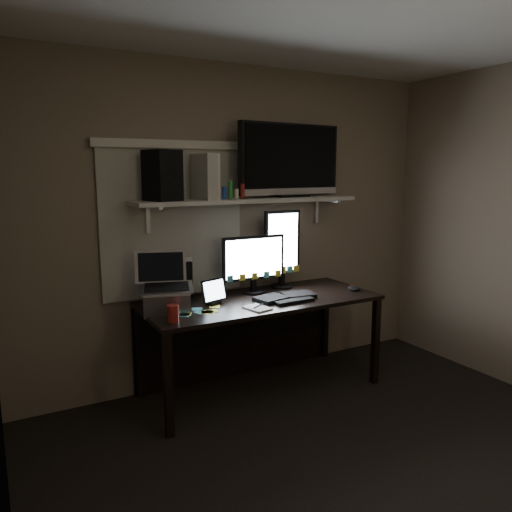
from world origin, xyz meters
TOP-DOWN VIEW (x-y plane):
  - floor at (0.00, 0.00)m, footprint 3.60×3.60m
  - back_wall at (0.00, 1.80)m, footprint 3.60×0.00m
  - window_blinds at (-0.55, 1.79)m, footprint 1.10×0.02m
  - desk at (0.00, 1.55)m, footprint 1.80×0.75m
  - wall_shelf at (0.00, 1.62)m, footprint 1.80×0.35m
  - monitor_landscape at (0.04, 1.61)m, footprint 0.54×0.06m
  - monitor_portrait at (0.33, 1.67)m, footprint 0.33×0.07m
  - keyboard at (0.16, 1.34)m, footprint 0.49×0.21m
  - mouse at (0.78, 1.28)m, footprint 0.10×0.13m
  - notepad at (-0.16, 1.20)m, footprint 0.17×0.21m
  - tablet at (-0.38, 1.45)m, footprint 0.24×0.15m
  - file_sorter at (-0.57, 1.73)m, footprint 0.24×0.12m
  - laptop at (-0.73, 1.45)m, footprint 0.43×0.39m
  - cup at (-0.78, 1.19)m, footprint 0.09×0.09m
  - sticky_notes at (-0.54, 1.33)m, footprint 0.39×0.33m
  - tv at (0.39, 1.65)m, footprint 0.97×0.28m
  - game_console at (-0.35, 1.63)m, footprint 0.13×0.29m
  - speaker at (-0.68, 1.63)m, footprint 0.25×0.28m
  - bottles at (-0.19, 1.55)m, footprint 0.20×0.06m

SIDE VIEW (x-z plane):
  - floor at x=0.00m, z-range 0.00..0.00m
  - desk at x=0.00m, z-range 0.19..0.92m
  - sticky_notes at x=-0.54m, z-range 0.73..0.73m
  - notepad at x=-0.16m, z-range 0.73..0.74m
  - keyboard at x=0.16m, z-range 0.73..0.76m
  - mouse at x=0.78m, z-range 0.73..0.77m
  - cup at x=-0.78m, z-range 0.73..0.84m
  - tablet at x=-0.38m, z-range 0.73..0.92m
  - file_sorter at x=-0.57m, z-range 0.73..1.03m
  - laptop at x=-0.73m, z-range 0.73..1.13m
  - monitor_landscape at x=0.04m, z-range 0.73..1.20m
  - monitor_portrait at x=0.33m, z-range 0.73..1.38m
  - back_wall at x=0.00m, z-range -0.55..3.05m
  - window_blinds at x=-0.55m, z-range 0.75..1.85m
  - wall_shelf at x=0.00m, z-range 1.45..1.48m
  - bottles at x=-0.19m, z-range 1.48..1.61m
  - game_console at x=-0.35m, z-range 1.48..1.81m
  - speaker at x=-0.68m, z-range 1.48..1.83m
  - tv at x=0.39m, z-range 1.48..2.06m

